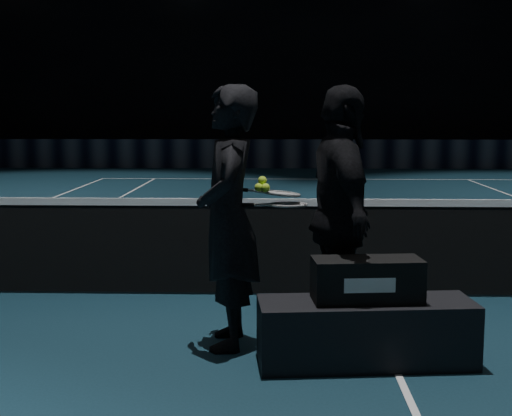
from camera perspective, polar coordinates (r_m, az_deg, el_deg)
The scene contains 14 objects.
floor at distance 7.07m, azimuth 8.51°, elevation -6.95°, with size 36.00×36.00×0.00m, color #0D2532.
wall_back at distance 25.01m, azimuth 3.85°, elevation 15.16°, with size 30.00×30.00×0.00m, color black.
court_lines at distance 7.07m, azimuth 8.51°, elevation -6.92°, with size 10.98×23.78×0.01m, color white, non-canonical shape.
net_mesh at distance 6.97m, azimuth 8.58°, elevation -3.37°, with size 12.80×0.02×0.86m, color black.
net_tape at distance 6.90m, azimuth 8.66°, elevation 0.42°, with size 12.80×0.03×0.07m, color white.
sponsor_backdrop at distance 22.35m, azimuth 3.96°, elevation 4.34°, with size 22.00×0.15×0.90m, color black.
player_bench at distance 5.20m, azimuth 8.78°, elevation -9.79°, with size 1.52×0.51×0.46m, color black.
racket_bag at distance 5.09m, azimuth 8.87°, elevation -5.70°, with size 0.76×0.32×0.30m, color black.
bag_signature at distance 4.94m, azimuth 9.10°, elevation -6.15°, with size 0.36×0.00×0.10m, color white.
player_a at distance 5.36m, azimuth -2.23°, elevation -0.78°, with size 0.72×0.47×1.98m, color black.
player_b at distance 5.39m, azimuth 6.84°, elevation -0.78°, with size 1.16×0.48×1.98m, color black.
racket_lower at distance 5.34m, azimuth 2.60°, elevation 0.26°, with size 0.68×0.22×0.03m, color black, non-canonical shape.
racket_upper at distance 5.37m, azimuth 2.05°, elevation 1.17°, with size 0.68×0.22×0.03m, color black, non-canonical shape.
tennis_balls at distance 5.33m, azimuth 0.51°, elevation 1.81°, with size 0.12×0.10×0.12m, color #ACCA2A, non-canonical shape.
Camera 1 is at (-0.82, -6.79, 1.79)m, focal length 50.00 mm.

